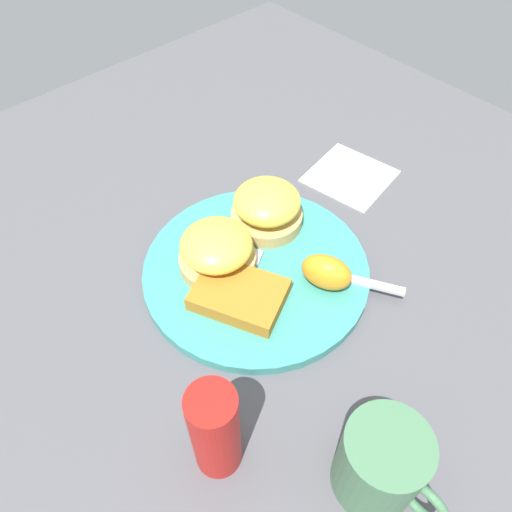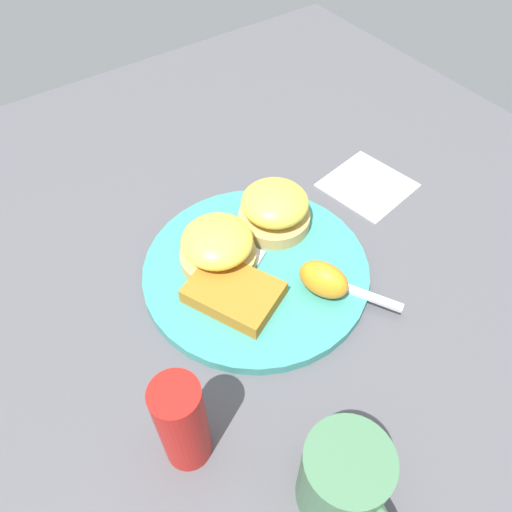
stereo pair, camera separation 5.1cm
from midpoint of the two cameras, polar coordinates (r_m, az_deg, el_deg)
name	(u,v)px [view 2 (the right image)]	position (r m, az deg, el deg)	size (l,w,h in m)	color
ground_plane	(256,274)	(0.62, 2.35, -2.14)	(1.10, 1.10, 0.00)	#4C4C51
plate	(256,270)	(0.61, 2.37, -1.74)	(0.28, 0.28, 0.01)	teal
sandwich_benedict_left	(275,208)	(0.64, 4.43, 5.33)	(0.09, 0.09, 0.06)	tan
sandwich_benedict_right	(218,247)	(0.59, -1.97, 0.95)	(0.09, 0.09, 0.06)	tan
hashbrown_patty	(234,292)	(0.57, -0.02, -4.32)	(0.10, 0.07, 0.02)	#A86A1F
orange_wedge	(324,280)	(0.58, 10.25, -2.80)	(0.06, 0.04, 0.04)	orange
fork	(301,271)	(0.61, 7.58, -1.89)	(0.20, 0.12, 0.00)	silver
cup	(344,479)	(0.47, 13.37, -23.76)	(0.10, 0.07, 0.09)	#42704C
napkin	(368,185)	(0.75, 14.55, 7.81)	(0.11, 0.11, 0.00)	white
condiment_bottle	(182,423)	(0.46, -5.14, -18.72)	(0.04, 0.04, 0.12)	#B21914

